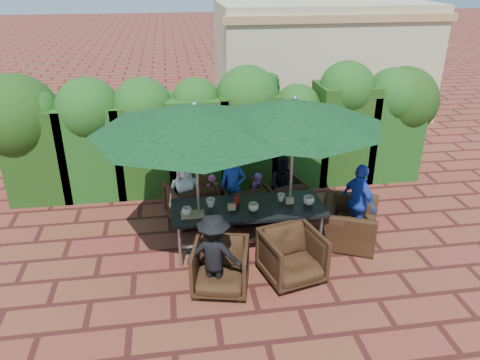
{
  "coord_description": "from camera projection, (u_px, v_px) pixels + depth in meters",
  "views": [
    {
      "loc": [
        -0.98,
        -6.43,
        4.18
      ],
      "look_at": [
        0.07,
        0.4,
        0.97
      ],
      "focal_mm": 35.0,
      "sensor_mm": 36.0,
      "label": 1
    }
  ],
  "objects": [
    {
      "name": "pedestrian_b",
      "position": [
        321.0,
        115.0,
        11.52
      ],
      "size": [
        0.77,
        0.49,
        1.57
      ],
      "primitive_type": "imported",
      "rotation": [
        0.0,
        0.0,
        3.11
      ],
      "color": "#F2559B",
      "rests_on": "ground"
    },
    {
      "name": "number_block_left",
      "position": [
        232.0,
        207.0,
        7.14
      ],
      "size": [
        0.12,
        0.06,
        0.1
      ],
      "primitive_type": "cube",
      "color": "tan",
      "rests_on": "dining_table"
    },
    {
      "name": "adult_far_mid",
      "position": [
        233.0,
        187.0,
        8.18
      ],
      "size": [
        0.51,
        0.45,
        1.24
      ],
      "primitive_type": "imported",
      "rotation": [
        0.0,
        0.0,
        -0.22
      ],
      "color": "#2246B9",
      "rests_on": "ground"
    },
    {
      "name": "adult_near_left",
      "position": [
        214.0,
        255.0,
        6.32
      ],
      "size": [
        0.85,
        0.58,
        1.21
      ],
      "primitive_type": "imported",
      "rotation": [
        0.0,
        0.0,
        2.82
      ],
      "color": "black",
      "rests_on": "ground"
    },
    {
      "name": "number_block_right",
      "position": [
        290.0,
        201.0,
        7.33
      ],
      "size": [
        0.12,
        0.06,
        0.1
      ],
      "primitive_type": "cube",
      "color": "tan",
      "rests_on": "dining_table"
    },
    {
      "name": "chair_far_right",
      "position": [
        282.0,
        195.0,
        8.46
      ],
      "size": [
        0.85,
        0.82,
        0.74
      ],
      "primitive_type": "imported",
      "rotation": [
        0.0,
        0.0,
        3.36
      ],
      "color": "black",
      "rests_on": "ground"
    },
    {
      "name": "serving_tray",
      "position": [
        193.0,
        214.0,
        7.01
      ],
      "size": [
        0.35,
        0.25,
        0.02
      ],
      "primitive_type": "cube",
      "color": "#A3764F",
      "rests_on": "dining_table"
    },
    {
      "name": "cup_e",
      "position": [
        309.0,
        200.0,
        7.29
      ],
      "size": [
        0.17,
        0.17,
        0.14
      ],
      "primitive_type": "imported",
      "color": "beige",
      "rests_on": "dining_table"
    },
    {
      "name": "umbrella_left",
      "position": [
        195.0,
        119.0,
        6.5
      ],
      "size": [
        2.97,
        2.97,
        2.46
      ],
      "color": "gray",
      "rests_on": "ground"
    },
    {
      "name": "adult_far_left",
      "position": [
        185.0,
        192.0,
        8.06
      ],
      "size": [
        0.6,
        0.37,
        1.19
      ],
      "primitive_type": "imported",
      "rotation": [
        0.0,
        0.0,
        0.04
      ],
      "color": "white",
      "rests_on": "ground"
    },
    {
      "name": "cup_a",
      "position": [
        187.0,
        211.0,
        7.01
      ],
      "size": [
        0.15,
        0.15,
        0.11
      ],
      "primitive_type": "imported",
      "color": "beige",
      "rests_on": "dining_table"
    },
    {
      "name": "chair_end_right",
      "position": [
        349.0,
        217.0,
        7.59
      ],
      "size": [
        1.01,
        1.19,
        0.88
      ],
      "primitive_type": "imported",
      "rotation": [
        0.0,
        0.0,
        1.15
      ],
      "color": "black",
      "rests_on": "ground"
    },
    {
      "name": "cup_d",
      "position": [
        281.0,
        197.0,
        7.41
      ],
      "size": [
        0.13,
        0.13,
        0.12
      ],
      "primitive_type": "imported",
      "color": "beige",
      "rests_on": "dining_table"
    },
    {
      "name": "chair_far_left",
      "position": [
        191.0,
        200.0,
        8.22
      ],
      "size": [
        0.98,
        0.95,
        0.81
      ],
      "primitive_type": "imported",
      "rotation": [
        0.0,
        0.0,
        3.47
      ],
      "color": "black",
      "rests_on": "ground"
    },
    {
      "name": "chair_far_mid",
      "position": [
        241.0,
        200.0,
        8.31
      ],
      "size": [
        0.83,
        0.8,
        0.72
      ],
      "primitive_type": "imported",
      "rotation": [
        0.0,
        0.0,
        3.38
      ],
      "color": "black",
      "rests_on": "ground"
    },
    {
      "name": "child_left",
      "position": [
        213.0,
        196.0,
        8.35
      ],
      "size": [
        0.29,
        0.24,
        0.81
      ],
      "primitive_type": "imported",
      "rotation": [
        0.0,
        0.0,
        -0.0
      ],
      "color": "#F2559B",
      "rests_on": "ground"
    },
    {
      "name": "cup_b",
      "position": [
        211.0,
        203.0,
        7.23
      ],
      "size": [
        0.14,
        0.14,
        0.13
      ],
      "primitive_type": "imported",
      "color": "beige",
      "rests_on": "dining_table"
    },
    {
      "name": "adult_end_right",
      "position": [
        359.0,
        202.0,
        7.59
      ],
      "size": [
        0.6,
        0.85,
        1.31
      ],
      "primitive_type": "imported",
      "rotation": [
        0.0,
        0.0,
        1.87
      ],
      "color": "#2246B9",
      "rests_on": "ground"
    },
    {
      "name": "adult_far_right",
      "position": [
        283.0,
        186.0,
        8.35
      ],
      "size": [
        0.62,
        0.51,
        1.13
      ],
      "primitive_type": "imported",
      "rotation": [
        0.0,
        0.0,
        -0.38
      ],
      "color": "black",
      "rests_on": "ground"
    },
    {
      "name": "dining_table",
      "position": [
        248.0,
        211.0,
        7.28
      ],
      "size": [
        2.37,
        0.9,
        0.75
      ],
      "color": "black",
      "rests_on": "ground"
    },
    {
      "name": "umbrella_right",
      "position": [
        294.0,
        112.0,
        6.79
      ],
      "size": [
        2.69,
        2.69,
        2.46
      ],
      "color": "gray",
      "rests_on": "ground"
    },
    {
      "name": "chair_near_right",
      "position": [
        292.0,
        254.0,
        6.68
      ],
      "size": [
        0.95,
        0.91,
        0.82
      ],
      "primitive_type": "imported",
      "rotation": [
        0.0,
        0.0,
        0.24
      ],
      "color": "black",
      "rests_on": "ground"
    },
    {
      "name": "pedestrian_c",
      "position": [
        341.0,
        108.0,
        11.56
      ],
      "size": [
        1.31,
        0.95,
        1.86
      ],
      "primitive_type": "imported",
      "rotation": [
        0.0,
        0.0,
        2.77
      ],
      "color": "#9B9AA2",
      "rests_on": "ground"
    },
    {
      "name": "chair_near_left",
      "position": [
        221.0,
        265.0,
        6.46
      ],
      "size": [
        0.89,
        0.86,
        0.78
      ],
      "primitive_type": "imported",
      "rotation": [
        0.0,
        0.0,
        -0.22
      ],
      "color": "black",
      "rests_on": "ground"
    },
    {
      "name": "pedestrian_a",
      "position": [
        269.0,
        111.0,
        11.26
      ],
      "size": [
        1.87,
        1.18,
        1.88
      ],
      "primitive_type": "imported",
      "rotation": [
        0.0,
        0.0,
        2.8
      ],
      "color": "#27902E",
      "rests_on": "ground"
    },
    {
      "name": "ground",
      "position": [
        240.0,
        244.0,
        7.66
      ],
      "size": [
        80.0,
        80.0,
        0.0
      ],
      "primitive_type": "plane",
      "color": "maroon",
      "rests_on": "ground"
    },
    {
      "name": "child_right",
      "position": [
        258.0,
        194.0,
        8.42
      ],
      "size": [
        0.3,
        0.25,
        0.8
      ],
      "primitive_type": "imported",
      "rotation": [
        0.0,
        0.0,
        0.04
      ],
      "color": "#81489D",
      "rests_on": "ground"
    },
    {
      "name": "sauce_bottle",
      "position": [
        238.0,
        199.0,
        7.31
      ],
      "size": [
        0.04,
        0.04,
        0.17
      ],
      "primitive_type": "cylinder",
      "color": "#4C230C",
      "rests_on": "dining_table"
    },
    {
      "name": "building",
      "position": [
        322.0,
        60.0,
        13.73
      ],
      "size": [
        6.2,
        3.08,
        3.2
      ],
      "color": "#C1B790",
      "rests_on": "ground"
    },
    {
      "name": "ketchup_bottle",
      "position": [
        236.0,
        202.0,
        7.22
      ],
      "size": [
        0.04,
        0.04,
        0.17
      ],
      "primitive_type": "cylinder",
      "color": "#B20C0A",
      "rests_on": "dining_table"
    },
    {
      "name": "cup_c",
      "position": [
        253.0,
        207.0,
        7.11
      ],
      "size": [
        0.16,
        0.16,
        0.12
      ],
      "primitive_type": "imported",
      "color": "beige",
      "rests_on": "dining_table"
    },
    {
      "name": "hedge_wall",
      "position": [
        216.0,
        123.0,
        9.17
      ],
      "size": [
        9.1,
        1.6,
        2.47
      ],
      "color": "#12340E",
      "rests_on": "ground"
    }
  ]
}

